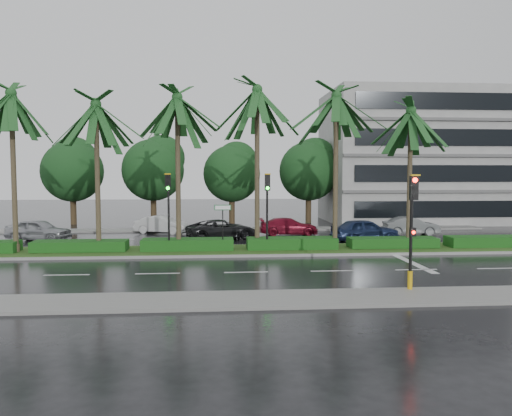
{
  "coord_description": "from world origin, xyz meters",
  "views": [
    {
      "loc": [
        -1.27,
        -27.49,
        4.52
      ],
      "look_at": [
        0.96,
        1.5,
        2.49
      ],
      "focal_mm": 35.0,
      "sensor_mm": 36.0,
      "label": 1
    }
  ],
  "objects": [
    {
      "name": "car_white",
      "position": [
        -5.5,
        10.24,
        0.66
      ],
      "size": [
        2.51,
        4.23,
        1.32
      ],
      "primitive_type": "imported",
      "rotation": [
        0.0,
        0.0,
        1.27
      ],
      "color": "silver",
      "rests_on": "ground"
    },
    {
      "name": "ground",
      "position": [
        0.0,
        0.0,
        0.0
      ],
      "size": [
        120.0,
        120.0,
        0.0
      ],
      "primitive_type": "plane",
      "color": "black",
      "rests_on": "ground"
    },
    {
      "name": "near_sidewalk",
      "position": [
        0.0,
        -10.2,
        0.06
      ],
      "size": [
        40.0,
        2.4,
        0.12
      ],
      "primitive_type": "cube",
      "color": "slate",
      "rests_on": "ground"
    },
    {
      "name": "signal_near",
      "position": [
        6.0,
        -9.39,
        2.5
      ],
      "size": [
        0.34,
        0.45,
        4.36
      ],
      "color": "black",
      "rests_on": "near_sidewalk"
    },
    {
      "name": "car_grey",
      "position": [
        12.9,
        7.98,
        0.66
      ],
      "size": [
        1.68,
        4.08,
        1.32
      ],
      "primitive_type": "imported",
      "rotation": [
        0.0,
        0.0,
        1.5
      ],
      "color": "#4D5051",
      "rests_on": "ground"
    },
    {
      "name": "hedge",
      "position": [
        0.0,
        1.0,
        0.45
      ],
      "size": [
        35.2,
        1.4,
        0.6
      ],
      "color": "#134213",
      "rests_on": "median"
    },
    {
      "name": "bg_trees",
      "position": [
        -1.46,
        17.59,
        4.87
      ],
      "size": [
        32.89,
        5.49,
        7.93
      ],
      "color": "#322616",
      "rests_on": "ground"
    },
    {
      "name": "car_silver",
      "position": [
        -13.23,
        6.64,
        0.73
      ],
      "size": [
        2.65,
        4.56,
        1.46
      ],
      "primitive_type": "imported",
      "rotation": [
        0.0,
        0.0,
        1.34
      ],
      "color": "#9FA1A6",
      "rests_on": "ground"
    },
    {
      "name": "car_blue",
      "position": [
        8.4,
        4.57,
        0.76
      ],
      "size": [
        2.51,
        4.71,
        1.52
      ],
      "primitive_type": "imported",
      "rotation": [
        0.0,
        0.0,
        1.73
      ],
      "color": "#19264B",
      "rests_on": "ground"
    },
    {
      "name": "signal_median_right",
      "position": [
        1.5,
        0.3,
        3.0
      ],
      "size": [
        0.34,
        0.42,
        4.36
      ],
      "color": "black",
      "rests_on": "median"
    },
    {
      "name": "signal_median_left",
      "position": [
        -4.0,
        0.3,
        3.0
      ],
      "size": [
        0.34,
        0.42,
        4.36
      ],
      "color": "black",
      "rests_on": "median"
    },
    {
      "name": "car_darkgrey",
      "position": [
        -1.0,
        6.6,
        0.67
      ],
      "size": [
        3.59,
        5.3,
        1.35
      ],
      "primitive_type": "imported",
      "rotation": [
        0.0,
        0.0,
        1.88
      ],
      "color": "black",
      "rests_on": "ground"
    },
    {
      "name": "median",
      "position": [
        0.0,
        1.0,
        0.08
      ],
      "size": [
        36.0,
        4.0,
        0.15
      ],
      "color": "gray",
      "rests_on": "ground"
    },
    {
      "name": "car_red",
      "position": [
        3.9,
        8.59,
        0.63
      ],
      "size": [
        1.77,
        4.32,
        1.25
      ],
      "primitive_type": "imported",
      "rotation": [
        0.0,
        0.0,
        1.58
      ],
      "color": "maroon",
      "rests_on": "ground"
    },
    {
      "name": "building",
      "position": [
        17.0,
        18.0,
        6.0
      ],
      "size": [
        16.0,
        10.0,
        12.0
      ],
      "primitive_type": "cube",
      "color": "gray",
      "rests_on": "ground"
    },
    {
      "name": "street_sign",
      "position": [
        -1.0,
        0.48,
        2.12
      ],
      "size": [
        0.95,
        0.09,
        2.6
      ],
      "color": "black",
      "rests_on": "median"
    },
    {
      "name": "palm_row",
      "position": [
        -1.25,
        1.02,
        8.07
      ],
      "size": [
        26.3,
        4.2,
        9.94
      ],
      "color": "#413525",
      "rests_on": "median"
    },
    {
      "name": "far_sidewalk",
      "position": [
        0.0,
        12.0,
        0.06
      ],
      "size": [
        40.0,
        2.0,
        0.12
      ],
      "primitive_type": "cube",
      "color": "slate",
      "rests_on": "ground"
    },
    {
      "name": "lane_markings",
      "position": [
        3.04,
        -0.43,
        0.01
      ],
      "size": [
        34.0,
        13.06,
        0.01
      ],
      "color": "silver",
      "rests_on": "ground"
    }
  ]
}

